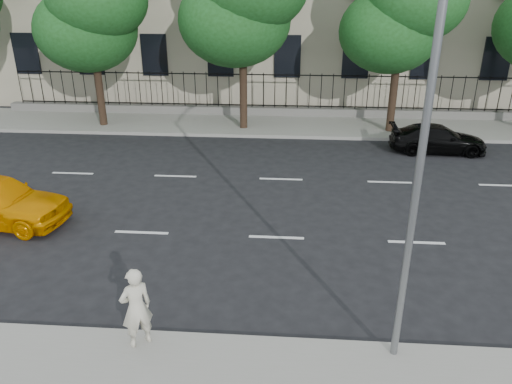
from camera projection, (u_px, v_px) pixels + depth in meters
The scene contains 9 objects.
ground at pixel (273, 287), 12.21m from camera, with size 120.00×120.00×0.00m, color black.
far_sidewalk at pixel (285, 125), 24.97m from camera, with size 60.00×4.00×0.15m, color gray.
lane_markings at pixel (279, 205), 16.55m from camera, with size 49.60×4.62×0.01m, color silver, non-canonical shape.
iron_fence at pixel (286, 106), 26.29m from camera, with size 30.00×0.50×2.20m.
street_light at pixel (421, 96), 8.36m from camera, with size 0.25×3.32×8.05m.
tree_b at pixel (91, 2), 22.68m from camera, with size 5.53×5.12×8.97m.
tree_d at pixel (403, 4), 21.72m from camera, with size 5.34×4.94×8.84m.
black_sedan at pixel (438, 139), 21.24m from camera, with size 1.63×4.01×1.16m, color black.
woman_near at pixel (136, 308), 9.79m from camera, with size 0.64×0.42×1.75m, color beige.
Camera 1 is at (0.36, -10.25, 7.04)m, focal length 35.00 mm.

